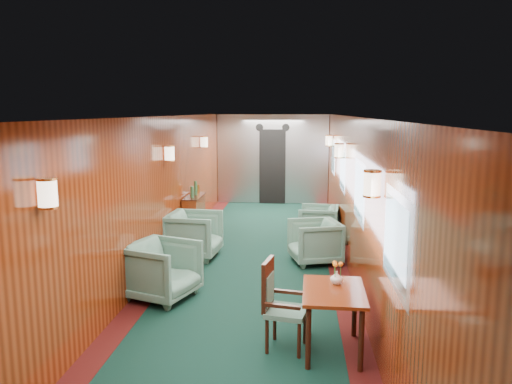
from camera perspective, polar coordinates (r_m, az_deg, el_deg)
room at (r=7.54m, az=-0.45°, el=2.80°), size 12.00×12.10×2.40m
bulkhead at (r=13.46m, az=1.91°, el=3.71°), size 2.98×0.17×2.39m
windows_right at (r=7.82m, az=10.65°, el=1.51°), size 0.02×8.60×0.80m
wall_sconces at (r=8.09m, az=-0.07°, el=4.34°), size 2.97×7.97×0.25m
dining_table at (r=5.30m, az=8.86°, el=-12.08°), size 0.65×0.91×0.67m
side_chair at (r=5.35m, az=2.55°, el=-12.32°), size 0.50×0.51×0.95m
credenza at (r=9.92m, az=-7.07°, el=-2.74°), size 0.30×0.94×1.12m
flower_vase at (r=5.41m, az=9.20°, el=-9.64°), size 0.18×0.18×0.14m
armchair_left_near at (r=6.83m, az=-10.72°, el=-8.78°), size 1.08×1.06×0.77m
armchair_left_far at (r=8.61m, az=-7.10°, el=-4.86°), size 0.94×0.92×0.79m
armchair_right_near at (r=8.31m, az=6.73°, el=-5.65°), size 0.95×0.94×0.71m
armchair_right_far at (r=9.74m, az=7.14°, el=-3.53°), size 0.82×0.80×0.68m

